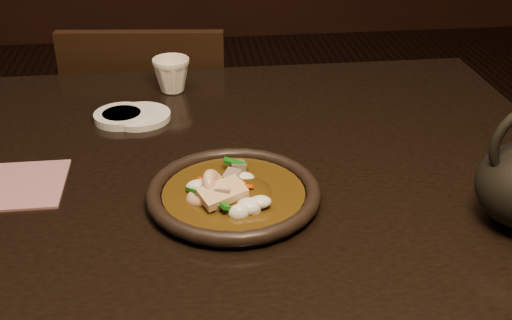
{
  "coord_description": "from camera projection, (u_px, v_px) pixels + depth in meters",
  "views": [
    {
      "loc": [
        0.17,
        -0.89,
        1.25
      ],
      "look_at": [
        0.27,
        -0.07,
        0.8
      ],
      "focal_mm": 45.0,
      "sensor_mm": 36.0,
      "label": 1
    }
  ],
  "objects": [
    {
      "name": "table",
      "position": [
        86.0,
        217.0,
        1.03
      ],
      "size": [
        1.6,
        0.9,
        0.75
      ],
      "color": "black",
      "rests_on": "floor"
    },
    {
      "name": "chair",
      "position": [
        158.0,
        158.0,
        1.68
      ],
      "size": [
        0.43,
        0.43,
        0.82
      ],
      "rotation": [
        0.0,
        0.0,
        3.04
      ],
      "color": "black",
      "rests_on": "floor"
    },
    {
      "name": "tea_cup",
      "position": [
        172.0,
        74.0,
        1.28
      ],
      "size": [
        0.08,
        0.08,
        0.07
      ],
      "primitive_type": "imported",
      "rotation": [
        0.0,
        0.0,
        0.14
      ],
      "color": "white",
      "rests_on": "table"
    },
    {
      "name": "soy_dish",
      "position": [
        122.0,
        116.0,
        1.17
      ],
      "size": [
        0.1,
        0.1,
        0.01
      ],
      "primitive_type": "cylinder",
      "color": "silver",
      "rests_on": "table"
    },
    {
      "name": "saucer_right",
      "position": [
        140.0,
        116.0,
        1.18
      ],
      "size": [
        0.11,
        0.11,
        0.01
      ],
      "primitive_type": "cylinder",
      "color": "silver",
      "rests_on": "table"
    },
    {
      "name": "plate",
      "position": [
        234.0,
        194.0,
        0.93
      ],
      "size": [
        0.25,
        0.25,
        0.03
      ],
      "color": "black",
      "rests_on": "table"
    },
    {
      "name": "napkin",
      "position": [
        17.0,
        185.0,
        0.97
      ],
      "size": [
        0.14,
        0.14,
        0.0
      ],
      "primitive_type": "cube",
      "rotation": [
        0.0,
        0.0,
        -0.0
      ],
      "color": "#975D67",
      "rests_on": "table"
    },
    {
      "name": "stirfry",
      "position": [
        230.0,
        193.0,
        0.92
      ],
      "size": [
        0.13,
        0.15,
        0.06
      ],
      "color": "#39250A",
      "rests_on": "plate"
    }
  ]
}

